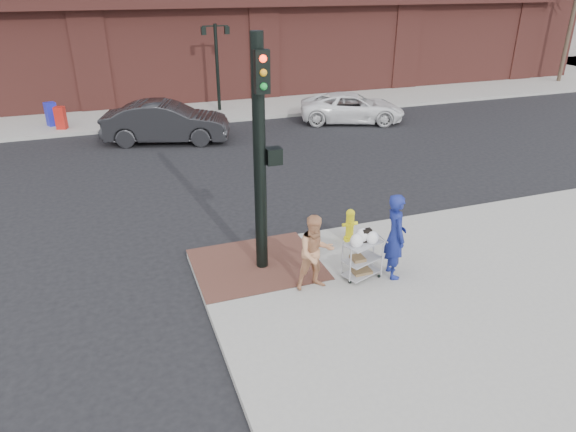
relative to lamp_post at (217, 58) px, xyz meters
name	(u,v)px	position (x,y,z in m)	size (l,w,h in m)	color
ground	(295,285)	(-2.00, -16.00, -2.62)	(220.00, 220.00, 0.00)	black
sidewalk_far	(301,58)	(10.50, 16.00, -2.54)	(65.00, 36.00, 0.15)	gray
brick_curb_ramp	(257,264)	(-2.60, -15.10, -2.46)	(2.80, 2.40, 0.01)	#553127
lamp_post	(217,58)	(0.00, 0.00, 0.00)	(1.32, 0.22, 4.00)	black
traffic_signal_pole	(261,152)	(-2.48, -15.23, 0.21)	(0.61, 0.51, 5.00)	black
woman_blue	(395,236)	(0.05, -16.53, -1.52)	(0.69, 0.45, 1.89)	navy
pedestrian_tan	(316,253)	(-1.73, -16.42, -1.65)	(0.79, 0.62, 1.64)	tan
sedan_dark	(166,122)	(-3.10, -4.18, -1.81)	(1.72, 4.93, 1.63)	black
minivan_white	(352,108)	(5.36, -3.78, -1.96)	(2.18, 4.72, 1.31)	white
utility_cart	(362,256)	(-0.62, -16.37, -1.96)	(0.91, 0.69, 1.11)	#9B9CA0
fire_hydrant	(350,225)	(-0.11, -14.74, -2.04)	(0.39, 0.27, 0.83)	yellow
newsbox_red	(61,118)	(-7.17, -1.15, -1.99)	(0.40, 0.36, 0.95)	#AE1C13
newsbox_blue	(51,114)	(-7.57, -0.44, -1.96)	(0.43, 0.39, 1.02)	#1B21B2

